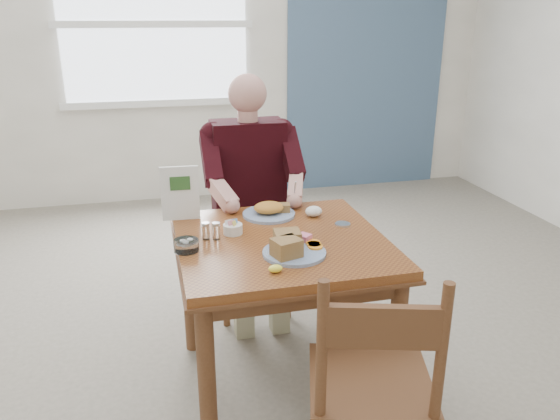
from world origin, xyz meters
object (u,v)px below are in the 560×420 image
object	(u,v)px
chair_near	(372,388)
diner	(251,180)
near_plate	(291,247)
table	(281,261)
far_plate	(270,210)
chair_far	(249,230)

from	to	relation	value
chair_near	diner	world-z (taller)	diner
diner	near_plate	distance (m)	0.88
chair_near	table	bearing A→B (deg)	100.75
diner	far_plate	size ratio (longest dim) A/B	4.68
diner	near_plate	world-z (taller)	diner
chair_near	near_plate	size ratio (longest dim) A/B	3.15
table	chair_far	world-z (taller)	chair_far
diner	far_plate	distance (m)	0.41
table	near_plate	size ratio (longest dim) A/B	3.05
chair_far	chair_near	xyz separation A→B (m)	(0.14, -1.52, 0.00)
chair_far	far_plate	size ratio (longest dim) A/B	3.21
table	diner	distance (m)	0.73
chair_near	near_plate	bearing A→B (deg)	104.20
diner	near_plate	xyz separation A→B (m)	(-0.00, -0.88, -0.03)
far_plate	near_plate	bearing A→B (deg)	-92.13
chair_far	diner	world-z (taller)	diner
chair_near	diner	size ratio (longest dim) A/B	0.69
table	diner	world-z (taller)	diner
table	chair_far	distance (m)	0.81
chair_far	far_plate	bearing A→B (deg)	-88.24
chair_far	far_plate	xyz separation A→B (m)	(0.02, -0.50, 0.30)
chair_far	near_plate	size ratio (longest dim) A/B	3.15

